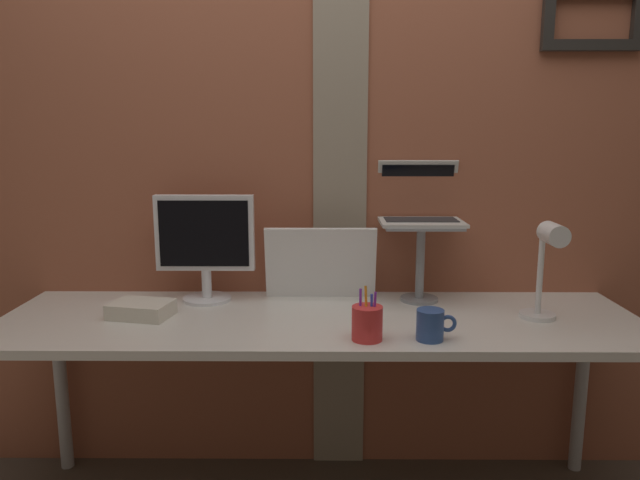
{
  "coord_description": "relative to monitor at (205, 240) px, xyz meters",
  "views": [
    {
      "loc": [
        0.04,
        -1.91,
        1.36
      ],
      "look_at": [
        0.02,
        0.14,
        0.97
      ],
      "focal_mm": 33.3,
      "sensor_mm": 36.0,
      "label": 1
    }
  ],
  "objects": [
    {
      "name": "paper_clutter_stack",
      "position": [
        -0.19,
        -0.2,
        -0.2
      ],
      "size": [
        0.22,
        0.18,
        0.05
      ],
      "primitive_type": "cube",
      "rotation": [
        0.0,
        0.0,
        -0.21
      ],
      "color": "silver",
      "rests_on": "desk"
    },
    {
      "name": "whiteboard_panel",
      "position": [
        0.43,
        0.03,
        -0.09
      ],
      "size": [
        0.42,
        0.07,
        0.28
      ],
      "primitive_type": "cube",
      "rotation": [
        0.21,
        0.0,
        0.0
      ],
      "color": "white",
      "rests_on": "desk"
    },
    {
      "name": "pen_cup",
      "position": [
        0.57,
        -0.42,
        -0.18
      ],
      "size": [
        0.09,
        0.09,
        0.17
      ],
      "color": "red",
      "rests_on": "desk"
    },
    {
      "name": "desk_lamp",
      "position": [
        1.17,
        -0.25,
        -0.02
      ],
      "size": [
        0.12,
        0.2,
        0.34
      ],
      "color": "white",
      "rests_on": "desk"
    },
    {
      "name": "monitor",
      "position": [
        0.0,
        0.0,
        0.0
      ],
      "size": [
        0.36,
        0.18,
        0.4
      ],
      "color": "white",
      "rests_on": "desk"
    },
    {
      "name": "laptop",
      "position": [
        0.8,
        0.07,
        0.13
      ],
      "size": [
        0.3,
        0.29,
        0.23
      ],
      "color": "silver",
      "rests_on": "laptop_stand"
    },
    {
      "name": "brick_wall_back",
      "position": [
        0.41,
        0.18,
        0.38
      ],
      "size": [
        3.34,
        0.16,
        2.67
      ],
      "color": "#9E563D",
      "rests_on": "ground_plane"
    },
    {
      "name": "desk",
      "position": [
        0.43,
        -0.2,
        -0.3
      ],
      "size": [
        2.19,
        0.64,
        0.72
      ],
      "color": "silver",
      "rests_on": "ground_plane"
    },
    {
      "name": "coffee_mug",
      "position": [
        0.77,
        -0.42,
        -0.18
      ],
      "size": [
        0.12,
        0.08,
        0.1
      ],
      "color": "#2D4C8C",
      "rests_on": "desk"
    },
    {
      "name": "laptop_stand",
      "position": [
        0.8,
        0.0,
        -0.04
      ],
      "size": [
        0.28,
        0.22,
        0.29
      ],
      "color": "gray",
      "rests_on": "desk"
    }
  ]
}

